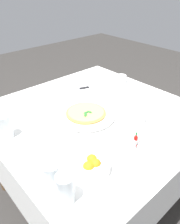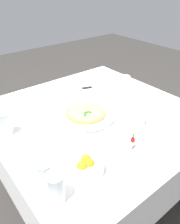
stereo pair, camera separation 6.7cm
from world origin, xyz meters
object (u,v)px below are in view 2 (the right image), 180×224
(salt_shaker, at_px, (130,147))
(water_glass_far_left, at_px, (5,125))
(dinner_knife, at_px, (80,89))
(water_glass_right_edge, at_px, (44,174))
(coffee_cup_near_right, at_px, (125,80))
(pizza_plate, at_px, (86,114))
(pizza, at_px, (86,112))
(water_glass_center_back, at_px, (56,189))
(napkin_folded, at_px, (81,90))
(citrus_bowl, at_px, (87,166))
(coffee_cup_far_right, at_px, (138,120))
(hot_sauce_bottle, at_px, (132,142))
(pepper_shaker, at_px, (134,140))

(salt_shaker, bearing_deg, water_glass_far_left, -50.82)
(dinner_knife, bearing_deg, water_glass_right_edge, 63.48)
(coffee_cup_near_right, height_order, water_glass_far_left, water_glass_far_left)
(pizza_plate, xyz_separation_m, water_glass_far_left, (0.44, -0.13, 0.05))
(pizza, relative_size, coffee_cup_near_right, 1.87)
(water_glass_right_edge, bearing_deg, water_glass_center_back, 86.83)
(pizza, xyz_separation_m, napkin_folded, (-0.17, -0.28, -0.01))
(coffee_cup_near_right, distance_m, water_glass_far_left, 0.97)
(water_glass_right_edge, relative_size, napkin_folded, 0.41)
(pizza_plate, xyz_separation_m, pizza, (0.00, 0.00, 0.01))
(pizza_plate, distance_m, citrus_bowl, 0.44)
(dinner_knife, relative_size, citrus_bowl, 1.27)
(coffee_cup_near_right, xyz_separation_m, napkin_folded, (0.36, -0.11, -0.02))
(water_glass_center_back, distance_m, citrus_bowl, 0.19)
(coffee_cup_near_right, bearing_deg, salt_shaker, 45.56)
(coffee_cup_near_right, relative_size, salt_shaker, 2.31)
(napkin_folded, bearing_deg, coffee_cup_near_right, -178.19)
(water_glass_far_left, bearing_deg, water_glass_right_edge, 90.33)
(water_glass_center_back, bearing_deg, salt_shaker, -178.14)
(water_glass_center_back, height_order, water_glass_right_edge, water_glass_center_back)
(coffee_cup_far_right, distance_m, dinner_knife, 0.54)
(coffee_cup_near_right, distance_m, citrus_bowl, 0.96)
(citrus_bowl, bearing_deg, hot_sauce_bottle, 175.88)
(pizza, distance_m, hot_sauce_bottle, 0.37)
(pizza_plate, bearing_deg, salt_shaker, 86.30)
(pizza_plate, distance_m, hot_sauce_bottle, 0.38)
(pizza, bearing_deg, napkin_folded, -121.02)
(water_glass_center_back, bearing_deg, citrus_bowl, -166.45)
(water_glass_right_edge, bearing_deg, napkin_folded, -136.54)
(water_glass_center_back, bearing_deg, coffee_cup_far_right, -167.25)
(dinner_knife, height_order, citrus_bowl, citrus_bowl)
(pizza_plate, xyz_separation_m, water_glass_right_edge, (0.44, 0.30, 0.03))
(water_glass_far_left, bearing_deg, pizza_plate, 163.79)
(citrus_bowl, height_order, hot_sauce_bottle, hot_sauce_bottle)
(coffee_cup_far_right, xyz_separation_m, hot_sauce_bottle, (0.18, 0.12, 0.00))
(pizza, xyz_separation_m, water_glass_center_back, (0.45, 0.40, 0.03))
(pizza_plate, distance_m, pizza, 0.01)
(water_glass_center_back, bearing_deg, napkin_folded, -132.14)
(citrus_bowl, distance_m, pepper_shaker, 0.30)
(pizza, distance_m, water_glass_far_left, 0.46)
(coffee_cup_far_right, relative_size, water_glass_far_left, 1.01)
(pizza_plate, relative_size, water_glass_far_left, 2.80)
(coffee_cup_far_right, distance_m, napkin_folded, 0.54)
(coffee_cup_far_right, bearing_deg, napkin_folded, -88.67)
(napkin_folded, bearing_deg, citrus_bowl, 73.94)
(salt_shaker, height_order, pepper_shaker, same)
(coffee_cup_far_right, xyz_separation_m, water_glass_center_back, (0.63, 0.14, 0.03))
(hot_sauce_bottle, height_order, pepper_shaker, hot_sauce_bottle)
(water_glass_far_left, distance_m, citrus_bowl, 0.52)
(pizza_plate, relative_size, water_glass_right_edge, 3.48)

